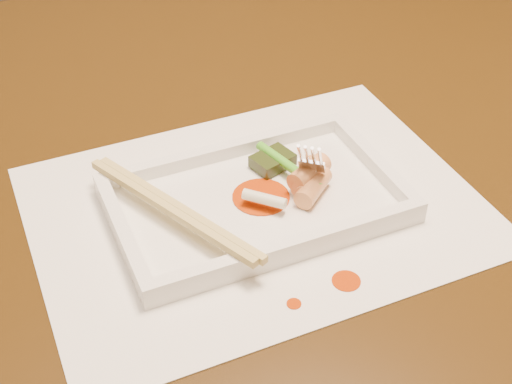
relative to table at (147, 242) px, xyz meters
name	(u,v)px	position (x,y,z in m)	size (l,w,h in m)	color
table	(147,242)	(0.00, 0.00, 0.00)	(1.40, 0.90, 0.75)	black
placemat	(256,208)	(0.08, -0.10, 0.10)	(0.40, 0.30, 0.00)	white
sauce_splatter_a	(346,281)	(0.11, -0.22, 0.10)	(0.02, 0.02, 0.00)	#B53505
sauce_splatter_b	(294,304)	(0.06, -0.22, 0.10)	(0.01, 0.01, 0.00)	#B53505
plate_base	(256,204)	(0.08, -0.10, 0.11)	(0.26, 0.16, 0.01)	white
plate_rim_far	(226,151)	(0.08, -0.03, 0.12)	(0.26, 0.01, 0.01)	white
plate_rim_near	(292,246)	(0.08, -0.18, 0.12)	(0.26, 0.01, 0.01)	white
plate_rim_left	(123,232)	(-0.04, -0.10, 0.12)	(0.01, 0.14, 0.01)	white
plate_rim_right	(374,162)	(0.21, -0.10, 0.12)	(0.01, 0.14, 0.01)	white
veg_piece	(273,161)	(0.12, -0.06, 0.12)	(0.04, 0.03, 0.01)	black
scallion_white	(264,199)	(0.08, -0.12, 0.12)	(0.01, 0.01, 0.04)	#EAEACC
scallion_green	(288,166)	(0.12, -0.08, 0.12)	(0.01, 0.01, 0.09)	#399D19
chopstick_a	(169,210)	(0.00, -0.10, 0.13)	(0.01, 0.20, 0.01)	tan
chopstick_b	(178,207)	(0.01, -0.10, 0.13)	(0.01, 0.20, 0.01)	tan
fork	(320,105)	(0.15, -0.09, 0.18)	(0.09, 0.10, 0.14)	silver
sauce_blob_0	(261,197)	(0.09, -0.10, 0.11)	(0.05, 0.05, 0.00)	#B53505
rice_cake_0	(308,177)	(0.14, -0.10, 0.12)	(0.02, 0.02, 0.04)	#F5B972
rice_cake_1	(313,187)	(0.13, -0.12, 0.12)	(0.02, 0.02, 0.05)	#F5B972
rice_cake_2	(309,173)	(0.14, -0.10, 0.13)	(0.02, 0.02, 0.04)	#F5B972
rice_cake_3	(307,180)	(0.13, -0.11, 0.12)	(0.02, 0.02, 0.04)	#F5B972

